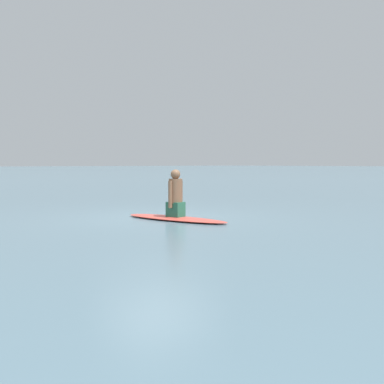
% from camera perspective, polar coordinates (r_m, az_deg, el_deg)
% --- Properties ---
extents(ground_plane, '(400.00, 400.00, 0.00)m').
position_cam_1_polar(ground_plane, '(11.49, -4.11, -3.01)').
color(ground_plane, slate).
extents(surfboard, '(2.86, 1.27, 0.08)m').
position_cam_1_polar(surfboard, '(10.90, -1.95, -3.13)').
color(surfboard, '#D84C3F').
rests_on(surfboard, ground).
extents(person_paddler, '(0.40, 0.47, 1.06)m').
position_cam_1_polar(person_paddler, '(10.86, -1.96, -0.39)').
color(person_paddler, '#26664C').
rests_on(person_paddler, surfboard).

